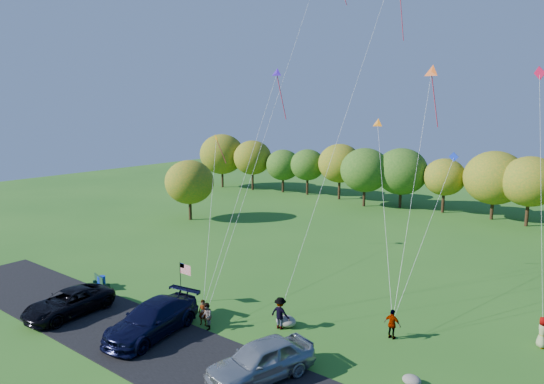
{
  "coord_description": "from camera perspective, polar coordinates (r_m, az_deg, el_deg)",
  "views": [
    {
      "loc": [
        18.96,
        -19.55,
        12.88
      ],
      "look_at": [
        -0.78,
        6.0,
        7.21
      ],
      "focal_mm": 32.0,
      "sensor_mm": 36.0,
      "label": 1
    }
  ],
  "objects": [
    {
      "name": "minivan_silver",
      "position": [
        24.42,
        -1.32,
        -19.15
      ],
      "size": [
        3.74,
        5.9,
        1.87
      ],
      "primitive_type": "imported",
      "rotation": [
        0.0,
        0.0,
        -0.3
      ],
      "color": "#9FA4A9",
      "rests_on": "asphalt_lane"
    },
    {
      "name": "boulder_near",
      "position": [
        29.83,
        1.65,
        -14.93
      ],
      "size": [
        1.29,
        1.01,
        0.64
      ],
      "primitive_type": "ellipsoid",
      "color": "gray",
      "rests_on": "ground"
    },
    {
      "name": "flag_assembly",
      "position": [
        32.75,
        -10.37,
        -9.36
      ],
      "size": [
        1.04,
        0.67,
        2.81
      ],
      "color": "black",
      "rests_on": "ground"
    },
    {
      "name": "flyer_c",
      "position": [
        29.29,
        0.98,
        -14.05
      ],
      "size": [
        1.29,
        0.81,
        1.91
      ],
      "primitive_type": "imported",
      "rotation": [
        0.0,
        0.0,
        3.22
      ],
      "color": "#4C4C59",
      "rests_on": "ground"
    },
    {
      "name": "minivan_navy",
      "position": [
        29.28,
        -13.94,
        -14.32
      ],
      "size": [
        3.53,
        6.66,
        1.84
      ],
      "primitive_type": "imported",
      "rotation": [
        0.0,
        0.0,
        0.16
      ],
      "color": "black",
      "rests_on": "asphalt_lane"
    },
    {
      "name": "minivan_dark",
      "position": [
        33.5,
        -22.82,
        -11.91
      ],
      "size": [
        2.94,
        5.75,
        1.56
      ],
      "primitive_type": "imported",
      "rotation": [
        0.0,
        0.0,
        0.06
      ],
      "color": "black",
      "rests_on": "asphalt_lane"
    },
    {
      "name": "park_bench",
      "position": [
        37.65,
        -19.6,
        -9.84
      ],
      "size": [
        1.65,
        0.64,
        0.92
      ],
      "rotation": [
        0.0,
        0.0,
        -0.24
      ],
      "color": "#13351E",
      "rests_on": "ground"
    },
    {
      "name": "ground",
      "position": [
        30.12,
        -6.04,
        -15.4
      ],
      "size": [
        140.0,
        140.0,
        0.0
      ],
      "primitive_type": "plane",
      "color": "#275F1B",
      "rests_on": "ground"
    },
    {
      "name": "flyer_d",
      "position": [
        28.98,
        13.98,
        -14.86
      ],
      "size": [
        1.03,
        0.5,
        1.71
      ],
      "primitive_type": "imported",
      "rotation": [
        0.0,
        0.0,
        3.06
      ],
      "color": "#4C4C59",
      "rests_on": "ground"
    },
    {
      "name": "kites_aloft",
      "position": [
        38.29,
        11.85,
        19.26
      ],
      "size": [
        25.23,
        9.76,
        17.37
      ],
      "color": "red",
      "rests_on": "ground"
    },
    {
      "name": "flyer_b",
      "position": [
        29.5,
        -7.69,
        -14.29
      ],
      "size": [
        0.99,
        0.98,
        1.61
      ],
      "primitive_type": "imported",
      "rotation": [
        0.0,
        0.0,
        -0.76
      ],
      "color": "#4C4C59",
      "rests_on": "ground"
    },
    {
      "name": "flyer_e",
      "position": [
        30.96,
        29.23,
        -14.2
      ],
      "size": [
        0.93,
        1.01,
        1.73
      ],
      "primitive_type": "imported",
      "rotation": [
        0.0,
        0.0,
        2.16
      ],
      "color": "#4C4C59",
      "rests_on": "ground"
    },
    {
      "name": "trash_barrel",
      "position": [
        37.68,
        -19.42,
        -9.94
      ],
      "size": [
        0.56,
        0.56,
        0.84
      ],
      "primitive_type": "cylinder",
      "color": "#0B2BB2",
      "rests_on": "ground"
    },
    {
      "name": "boulder_far",
      "position": [
        25.25,
        16.11,
        -20.51
      ],
      "size": [
        0.9,
        0.75,
        0.47
      ],
      "primitive_type": "ellipsoid",
      "color": "gray",
      "rests_on": "ground"
    },
    {
      "name": "flyer_a",
      "position": [
        30.08,
        -8.11,
        -13.85
      ],
      "size": [
        0.67,
        0.58,
        1.56
      ],
      "primitive_type": "imported",
      "rotation": [
        0.0,
        0.0,
        0.45
      ],
      "color": "#4C4C59",
      "rests_on": "ground"
    },
    {
      "name": "asphalt_lane",
      "position": [
        27.68,
        -12.05,
        -17.92
      ],
      "size": [
        44.0,
        6.0,
        0.06
      ],
      "primitive_type": "cube",
      "color": "black",
      "rests_on": "ground"
    },
    {
      "name": "treeline",
      "position": [
        59.16,
        18.35,
        1.53
      ],
      "size": [
        76.73,
        27.02,
        8.23
      ],
      "color": "#3A2615",
      "rests_on": "ground"
    }
  ]
}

